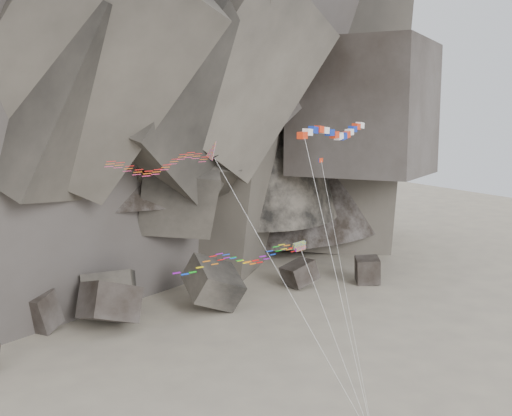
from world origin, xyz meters
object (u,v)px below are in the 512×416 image
banner_kite (335,133)px  pennant_kite (334,228)px  parafoil_kite (236,258)px  delta_kite (157,163)px

banner_kite → pennant_kite: size_ratio=1.12×
banner_kite → parafoil_kite: (-10.12, -0.74, -9.30)m
delta_kite → pennant_kite: 15.27m
delta_kite → pennant_kite: bearing=-12.0°
banner_kite → pennant_kite: (-1.54, -1.96, -7.65)m
parafoil_kite → banner_kite: bearing=2.8°
parafoil_kite → delta_kite: bearing=134.0°
delta_kite → parafoil_kite: bearing=-33.3°
banner_kite → parafoil_kite: 13.76m
delta_kite → banner_kite: size_ratio=0.95×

